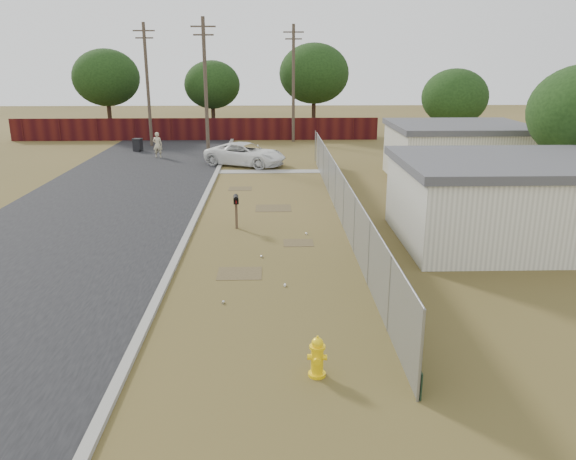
{
  "coord_description": "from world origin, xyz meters",
  "views": [
    {
      "loc": [
        0.25,
        -21.56,
        6.53
      ],
      "look_at": [
        0.76,
        -3.93,
        1.1
      ],
      "focal_mm": 35.0,
      "sensor_mm": 36.0,
      "label": 1
    }
  ],
  "objects_px": {
    "pickup_truck": "(246,154)",
    "trash_bin": "(138,145)",
    "fire_hydrant": "(317,357)",
    "pedestrian": "(158,145)",
    "mailbox": "(236,202)"
  },
  "relations": [
    {
      "from": "fire_hydrant",
      "to": "pedestrian",
      "type": "bearing_deg",
      "value": 107.37
    },
    {
      "from": "fire_hydrant",
      "to": "pedestrian",
      "type": "relative_size",
      "value": 0.54
    },
    {
      "from": "fire_hydrant",
      "to": "mailbox",
      "type": "bearing_deg",
      "value": 102.14
    },
    {
      "from": "fire_hydrant",
      "to": "mailbox",
      "type": "distance_m",
      "value": 11.21
    },
    {
      "from": "fire_hydrant",
      "to": "pedestrian",
      "type": "height_order",
      "value": "pedestrian"
    },
    {
      "from": "pedestrian",
      "to": "trash_bin",
      "type": "distance_m",
      "value": 3.39
    },
    {
      "from": "mailbox",
      "to": "pedestrian",
      "type": "xyz_separation_m",
      "value": [
        -6.31,
        16.76,
        -0.2
      ]
    },
    {
      "from": "fire_hydrant",
      "to": "mailbox",
      "type": "relative_size",
      "value": 0.7
    },
    {
      "from": "pickup_truck",
      "to": "trash_bin",
      "type": "relative_size",
      "value": 5.5
    },
    {
      "from": "fire_hydrant",
      "to": "pickup_truck",
      "type": "distance_m",
      "value": 24.76
    },
    {
      "from": "mailbox",
      "to": "trash_bin",
      "type": "bearing_deg",
      "value": 113.06
    },
    {
      "from": "fire_hydrant",
      "to": "pickup_truck",
      "type": "xyz_separation_m",
      "value": [
        -2.57,
        24.62,
        0.27
      ]
    },
    {
      "from": "fire_hydrant",
      "to": "pickup_truck",
      "type": "height_order",
      "value": "pickup_truck"
    },
    {
      "from": "pickup_truck",
      "to": "trash_bin",
      "type": "height_order",
      "value": "pickup_truck"
    },
    {
      "from": "trash_bin",
      "to": "mailbox",
      "type": "bearing_deg",
      "value": -66.94
    }
  ]
}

